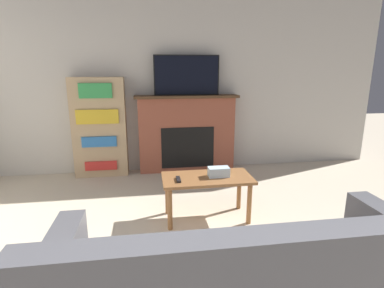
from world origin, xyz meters
TOP-DOWN VIEW (x-y plane):
  - wall_back at (0.00, 3.88)m, footprint 6.88×0.06m
  - fireplace at (0.27, 3.74)m, footprint 1.58×0.28m
  - tv at (0.27, 3.72)m, footprint 0.98×0.03m
  - coffee_table at (0.27, 2.10)m, footprint 0.94×0.47m
  - tissue_box at (0.39, 2.10)m, footprint 0.22×0.12m
  - remote_control at (-0.04, 2.04)m, footprint 0.04×0.15m
  - bookshelf at (-1.04, 3.72)m, footprint 0.77×0.29m

SIDE VIEW (x-z plane):
  - coffee_table at x=0.27m, z-range 0.16..0.64m
  - remote_control at x=-0.04m, z-range 0.48..0.50m
  - tissue_box at x=0.39m, z-range 0.48..0.58m
  - fireplace at x=0.27m, z-range 0.00..1.20m
  - bookshelf at x=-1.04m, z-range 0.00..1.47m
  - wall_back at x=0.00m, z-range 0.00..2.70m
  - tv at x=0.27m, z-range 1.19..1.78m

